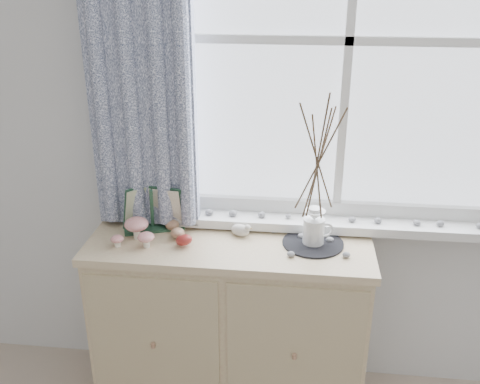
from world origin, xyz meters
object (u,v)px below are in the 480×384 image
Objects in this scene: sideboard at (230,325)px; twig_pitcher at (318,157)px; toadstool_cluster at (136,229)px; botanical_book at (151,210)px.

twig_pitcher reaches higher than sideboard.
toadstool_cluster is 0.27× the size of twig_pitcher.
sideboard is 6.60× the size of toadstool_cluster.
botanical_book is (-0.35, 0.06, 0.53)m from sideboard.
toadstool_cluster reaches higher than sideboard.
botanical_book is 0.11m from toadstool_cluster.
sideboard is 0.64m from botanical_book.
sideboard is at bearing 163.62° from twig_pitcher.
botanical_book reaches higher than toadstool_cluster.
toadstool_cluster is (-0.04, -0.09, -0.05)m from botanical_book.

